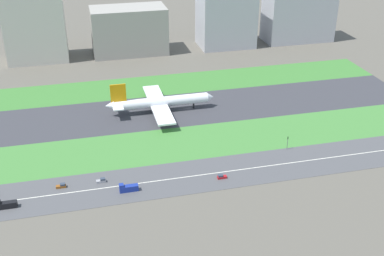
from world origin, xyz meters
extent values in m
plane|color=#5B564C|center=(0.00, 0.00, 0.00)|extent=(800.00, 800.00, 0.00)
cube|color=#38383D|center=(0.00, 0.00, 0.05)|extent=(280.00, 46.00, 0.10)
cube|color=#3D7A33|center=(0.00, 41.00, 0.05)|extent=(280.00, 36.00, 0.10)
cube|color=#427F38|center=(0.00, -41.00, 0.05)|extent=(280.00, 36.00, 0.10)
cube|color=#4C4C4F|center=(0.00, -73.00, 0.05)|extent=(280.00, 28.00, 0.10)
cube|color=silver|center=(0.00, -73.00, 0.11)|extent=(266.00, 0.50, 0.01)
cylinder|color=white|center=(-16.05, 0.00, 6.30)|extent=(56.00, 6.00, 6.00)
cone|color=white|center=(13.95, 0.00, 6.30)|extent=(4.00, 5.70, 5.70)
cone|color=white|center=(-46.55, 0.00, 7.10)|extent=(5.00, 5.40, 5.40)
cube|color=orange|center=(-41.05, 0.00, 14.30)|extent=(9.00, 0.80, 11.00)
cube|color=white|center=(-42.05, 0.00, 7.30)|extent=(6.00, 16.00, 0.60)
cube|color=white|center=(-18.05, 15.00, 5.10)|extent=(10.00, 26.00, 1.00)
cylinder|color=gray|center=(-17.05, 9.00, 2.90)|extent=(5.00, 3.20, 3.20)
cube|color=white|center=(-18.05, -15.00, 5.10)|extent=(10.00, 26.00, 1.00)
cylinder|color=gray|center=(-17.05, -9.00, 2.90)|extent=(5.00, 3.20, 3.20)
cylinder|color=black|center=(3.55, 0.00, 1.70)|extent=(1.00, 1.00, 3.20)
cylinder|color=black|center=(-20.05, 3.50, 1.70)|extent=(1.00, 1.00, 3.20)
cylinder|color=black|center=(-20.05, -3.50, 1.70)|extent=(1.00, 1.00, 3.20)
cube|color=brown|center=(-74.85, -68.00, 0.65)|extent=(4.40, 1.80, 1.10)
cube|color=#333D4C|center=(-74.05, -68.00, 1.65)|extent=(2.20, 1.66, 0.90)
cube|color=#B2191E|center=(-2.26, -78.00, 0.65)|extent=(4.40, 1.80, 1.10)
cube|color=#333D4C|center=(-3.06, -78.00, 1.65)|extent=(2.20, 1.66, 0.90)
cube|color=navy|center=(-45.49, -78.00, 1.50)|extent=(8.40, 2.50, 2.80)
cube|color=navy|center=(-48.69, -78.00, 3.50)|extent=(2.00, 2.30, 1.20)
cube|color=black|center=(-97.04, -78.00, 1.50)|extent=(8.40, 2.50, 2.80)
cube|color=#99999E|center=(-57.02, -68.00, 0.65)|extent=(4.40, 1.80, 1.10)
cube|color=#333D4C|center=(-56.22, -68.00, 1.65)|extent=(2.20, 1.66, 0.90)
cylinder|color=#4C4C51|center=(38.03, -60.00, 3.10)|extent=(0.24, 0.24, 6.00)
cube|color=black|center=(38.03, -60.00, 6.70)|extent=(0.36, 0.36, 1.20)
sphere|color=#19D826|center=(38.03, -60.20, 7.00)|extent=(0.24, 0.24, 0.24)
cube|color=beige|center=(-90.00, 114.00, 26.86)|extent=(43.93, 28.76, 53.73)
cube|color=#9E998E|center=(-20.17, 114.00, 18.03)|extent=(57.69, 30.23, 36.06)
cube|color=#B2B2B7|center=(59.05, 114.00, 24.13)|extent=(43.97, 31.34, 48.26)
cube|color=#B2B2B7|center=(122.89, 114.00, 23.53)|extent=(56.96, 27.55, 47.06)
cylinder|color=silver|center=(-10.62, 159.00, 8.90)|extent=(23.31, 23.31, 17.79)
camera|label=1|loc=(-60.68, -257.40, 123.76)|focal=45.19mm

